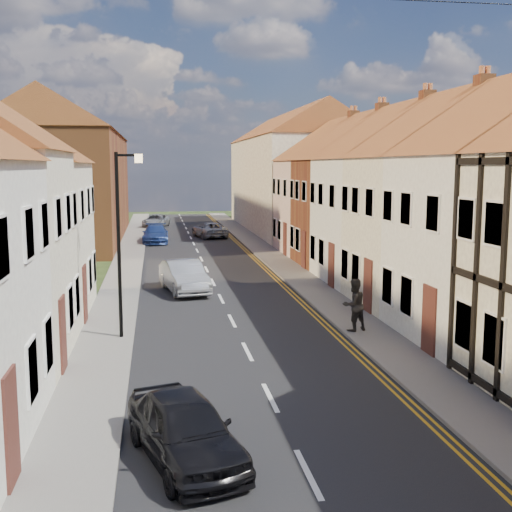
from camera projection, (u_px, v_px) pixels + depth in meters
road at (213, 282)px, 31.47m from camera, size 7.00×90.00×0.02m
pavement_left at (122, 284)px, 30.79m from camera, size 1.80×90.00×0.12m
pavement_right at (300, 279)px, 32.14m from camera, size 1.80×90.00×0.12m
cottage_r_cream_mid at (455, 196)px, 25.91m from camera, size 8.30×5.20×9.00m
cottage_r_pink at (405, 191)px, 31.19m from camera, size 8.30×6.00×9.00m
cottage_r_white_far at (368, 187)px, 36.47m from camera, size 8.30×5.20×9.00m
cottage_r_cream_far at (341, 185)px, 41.76m from camera, size 8.30×6.00×9.00m
block_right_far at (292, 170)px, 56.62m from camera, size 8.30×24.20×10.50m
block_left_far at (67, 171)px, 48.88m from camera, size 8.30×24.20×10.50m
lamppost at (121, 233)px, 20.61m from camera, size 0.88×0.15×6.00m
car_near at (185, 429)px, 12.36m from camera, size 2.58×4.15×1.32m
car_mid at (184, 276)px, 29.02m from camera, size 2.29×4.56×1.43m
car_far at (155, 234)px, 47.52m from camera, size 1.94×4.61×1.33m
car_distant at (156, 221)px, 59.69m from camera, size 2.83×4.70×1.22m
pedestrian_right at (354, 305)px, 21.72m from camera, size 1.04×0.92×1.79m
car_distant_b at (209, 230)px, 51.18m from camera, size 2.88×4.73×1.22m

